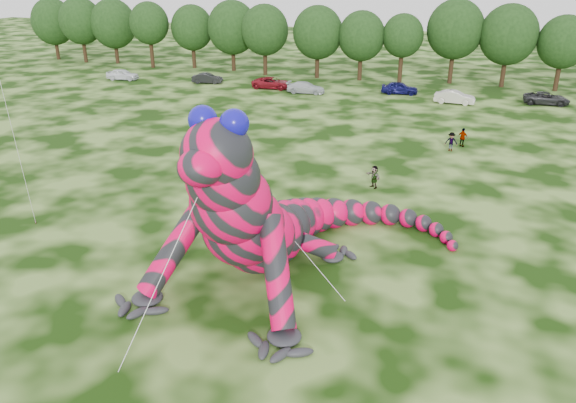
# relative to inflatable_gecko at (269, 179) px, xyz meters

# --- Properties ---
(ground) EXTENTS (240.00, 240.00, 0.00)m
(ground) POSITION_rel_inflatable_gecko_xyz_m (-1.30, -6.41, -4.61)
(ground) COLOR #16330A
(ground) RESTS_ON ground
(inflatable_gecko) EXTENTS (17.50, 20.07, 9.23)m
(inflatable_gecko) POSITION_rel_inflatable_gecko_xyz_m (0.00, 0.00, 0.00)
(inflatable_gecko) COLOR #ED0148
(inflatable_gecko) RESTS_ON ground
(tree_0) EXTENTS (6.91, 6.22, 9.51)m
(tree_0) POSITION_rel_inflatable_gecko_xyz_m (-55.86, 52.83, 0.14)
(tree_0) COLOR black
(tree_0) RESTS_ON ground
(tree_1) EXTENTS (6.74, 6.07, 9.81)m
(tree_1) POSITION_rel_inflatable_gecko_xyz_m (-49.65, 51.64, 0.29)
(tree_1) COLOR black
(tree_1) RESTS_ON ground
(tree_2) EXTENTS (7.04, 6.34, 9.64)m
(tree_2) POSITION_rel_inflatable_gecko_xyz_m (-44.32, 52.35, 0.21)
(tree_2) COLOR black
(tree_2) RESTS_ON ground
(tree_3) EXTENTS (5.81, 5.23, 9.44)m
(tree_3) POSITION_rel_inflatable_gecko_xyz_m (-37.02, 50.66, 0.11)
(tree_3) COLOR black
(tree_3) RESTS_ON ground
(tree_4) EXTENTS (6.22, 5.60, 9.06)m
(tree_4) POSITION_rel_inflatable_gecko_xyz_m (-30.94, 52.30, -0.09)
(tree_4) COLOR black
(tree_4) RESTS_ON ground
(tree_5) EXTENTS (7.16, 6.44, 9.80)m
(tree_5) POSITION_rel_inflatable_gecko_xyz_m (-24.42, 52.03, 0.28)
(tree_5) COLOR black
(tree_5) RESTS_ON ground
(tree_6) EXTENTS (6.52, 5.86, 9.49)m
(tree_6) POSITION_rel_inflatable_gecko_xyz_m (-18.85, 50.28, 0.13)
(tree_6) COLOR black
(tree_6) RESTS_ON ground
(tree_7) EXTENTS (6.68, 6.01, 9.48)m
(tree_7) POSITION_rel_inflatable_gecko_xyz_m (-11.38, 50.40, 0.12)
(tree_7) COLOR black
(tree_7) RESTS_ON ground
(tree_8) EXTENTS (6.14, 5.53, 8.94)m
(tree_8) POSITION_rel_inflatable_gecko_xyz_m (-5.52, 50.58, -0.14)
(tree_8) COLOR black
(tree_8) RESTS_ON ground
(tree_9) EXTENTS (5.27, 4.74, 8.68)m
(tree_9) POSITION_rel_inflatable_gecko_xyz_m (-0.23, 50.94, -0.27)
(tree_9) COLOR black
(tree_9) RESTS_ON ground
(tree_10) EXTENTS (7.09, 6.38, 10.50)m
(tree_10) POSITION_rel_inflatable_gecko_xyz_m (6.10, 52.17, 0.64)
(tree_10) COLOR black
(tree_10) RESTS_ON ground
(tree_11) EXTENTS (7.01, 6.31, 10.07)m
(tree_11) POSITION_rel_inflatable_gecko_xyz_m (12.49, 51.79, 0.42)
(tree_11) COLOR black
(tree_11) RESTS_ON ground
(tree_12) EXTENTS (5.99, 5.39, 8.97)m
(tree_12) POSITION_rel_inflatable_gecko_xyz_m (18.71, 51.33, -0.13)
(tree_12) COLOR black
(tree_12) RESTS_ON ground
(car_0) EXTENTS (4.43, 2.20, 1.45)m
(car_0) POSITION_rel_inflatable_gecko_xyz_m (-35.77, 40.78, -3.89)
(car_0) COLOR white
(car_0) RESTS_ON ground
(car_1) EXTENTS (4.12, 2.06, 1.30)m
(car_1) POSITION_rel_inflatable_gecko_xyz_m (-23.92, 42.20, -3.96)
(car_1) COLOR black
(car_1) RESTS_ON ground
(car_2) EXTENTS (5.09, 2.52, 1.39)m
(car_2) POSITION_rel_inflatable_gecko_xyz_m (-14.79, 41.70, -3.92)
(car_2) COLOR maroon
(car_2) RESTS_ON ground
(car_3) EXTENTS (4.68, 2.10, 1.33)m
(car_3) POSITION_rel_inflatable_gecko_xyz_m (-10.02, 40.40, -3.95)
(car_3) COLOR silver
(car_3) RESTS_ON ground
(car_4) EXTENTS (4.48, 2.21, 1.47)m
(car_4) POSITION_rel_inflatable_gecko_xyz_m (0.79, 43.43, -3.88)
(car_4) COLOR #0E0E4B
(car_4) RESTS_ON ground
(car_5) EXTENTS (4.48, 1.77, 1.45)m
(car_5) POSITION_rel_inflatable_gecko_xyz_m (7.28, 40.29, -3.89)
(car_5) COLOR beige
(car_5) RESTS_ON ground
(car_6) EXTENTS (4.94, 2.42, 1.35)m
(car_6) POSITION_rel_inflatable_gecko_xyz_m (16.99, 43.13, -3.94)
(car_6) COLOR #252528
(car_6) RESTS_ON ground
(spectator_0) EXTENTS (0.77, 0.80, 1.85)m
(spectator_0) POSITION_rel_inflatable_gecko_xyz_m (-9.20, 17.57, -3.69)
(spectator_0) COLOR gray
(spectator_0) RESTS_ON ground
(spectator_3) EXTENTS (1.03, 0.79, 1.62)m
(spectator_3) POSITION_rel_inflatable_gecko_xyz_m (8.76, 23.97, -3.80)
(spectator_3) COLOR gray
(spectator_3) RESTS_ON ground
(spectator_2) EXTENTS (1.07, 0.66, 1.60)m
(spectator_2) POSITION_rel_inflatable_gecko_xyz_m (7.90, 22.45, -3.81)
(spectator_2) COLOR gray
(spectator_2) RESTS_ON ground
(spectator_1) EXTENTS (0.95, 1.06, 1.80)m
(spectator_1) POSITION_rel_inflatable_gecko_xyz_m (-9.76, 17.99, -3.71)
(spectator_1) COLOR gray
(spectator_1) RESTS_ON ground
(spectator_5) EXTENTS (1.40, 1.37, 1.60)m
(spectator_5) POSITION_rel_inflatable_gecko_xyz_m (3.29, 12.19, -3.81)
(spectator_5) COLOR gray
(spectator_5) RESTS_ON ground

